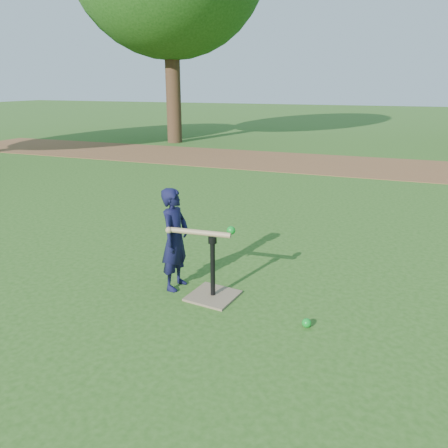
% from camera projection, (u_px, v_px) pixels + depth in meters
% --- Properties ---
extents(ground, '(80.00, 80.00, 0.00)m').
position_uv_depth(ground, '(257.00, 292.00, 4.32)').
color(ground, '#285116').
rests_on(ground, ground).
extents(dirt_strip, '(24.00, 3.00, 0.01)m').
position_uv_depth(dirt_strip, '(343.00, 165.00, 10.99)').
color(dirt_strip, brown).
rests_on(dirt_strip, ground).
extents(child, '(0.26, 0.38, 1.03)m').
position_uv_depth(child, '(175.00, 239.00, 4.27)').
color(child, black).
rests_on(child, ground).
extents(wiffle_ball_ground, '(0.08, 0.08, 0.08)m').
position_uv_depth(wiffle_ball_ground, '(307.00, 323.00, 3.68)').
color(wiffle_ball_ground, '#0C8D21').
rests_on(wiffle_ball_ground, ground).
extents(batting_tee, '(0.48, 0.48, 0.61)m').
position_uv_depth(batting_tee, '(213.00, 286.00, 4.19)').
color(batting_tee, '#806B51').
rests_on(batting_tee, ground).
extents(swing_action, '(0.65, 0.20, 0.10)m').
position_uv_depth(swing_action, '(203.00, 232.00, 4.05)').
color(swing_action, '#A1885E').
rests_on(swing_action, ground).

